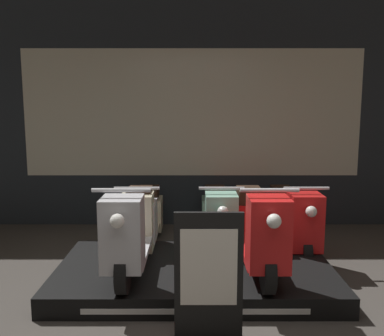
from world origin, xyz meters
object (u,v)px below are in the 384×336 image
object	(u,v)px
scooter_display_right	(255,229)
price_sign_board	(207,275)
scooter_display_left	(132,229)
scooter_backrow_1	(216,219)
scooter_backrow_0	(143,219)
scooter_backrow_2	(290,219)

from	to	relation	value
scooter_display_right	price_sign_board	world-z (taller)	scooter_display_right
scooter_display_left	scooter_backrow_1	distance (m)	1.31
price_sign_board	scooter_display_right	bearing A→B (deg)	62.74
scooter_display_right	scooter_backrow_0	bearing A→B (deg)	139.66
scooter_display_right	scooter_backrow_1	distance (m)	1.05
scooter_backrow_2	scooter_display_left	bearing A→B (deg)	-149.98
scooter_display_left	scooter_backrow_0	bearing A→B (deg)	90.53
scooter_display_left	scooter_display_right	size ratio (longest dim) A/B	1.00
scooter_backrow_0	scooter_backrow_2	size ratio (longest dim) A/B	1.00
scooter_display_left	scooter_display_right	distance (m)	1.15
scooter_display_left	price_sign_board	world-z (taller)	scooter_display_left
scooter_backrow_1	scooter_display_left	bearing A→B (deg)	-130.71
scooter_backrow_0	price_sign_board	xyz separation A→B (m)	(0.68, -1.92, 0.12)
scooter_display_left	scooter_backrow_0	size ratio (longest dim) A/B	1.00
scooter_backrow_2	scooter_backrow_1	bearing A→B (deg)	180.00
scooter_display_left	price_sign_board	distance (m)	1.15
scooter_backrow_1	scooter_backrow_2	world-z (taller)	same
scooter_backrow_0	scooter_display_right	bearing A→B (deg)	-40.34
scooter_display_left	scooter_backrow_1	size ratio (longest dim) A/B	1.00
scooter_display_left	scooter_backrow_1	bearing A→B (deg)	49.29
price_sign_board	scooter_backrow_0	bearing A→B (deg)	109.38
scooter_backrow_2	price_sign_board	xyz separation A→B (m)	(-1.04, -1.92, 0.12)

